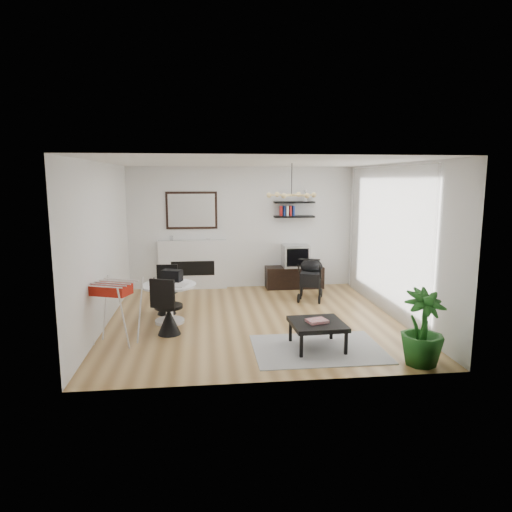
{
  "coord_description": "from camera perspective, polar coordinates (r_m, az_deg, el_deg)",
  "views": [
    {
      "loc": [
        -0.84,
        -7.64,
        2.42
      ],
      "look_at": [
        0.08,
        0.4,
        1.06
      ],
      "focal_mm": 32.0,
      "sensor_mm": 36.0,
      "label": 1
    }
  ],
  "objects": [
    {
      "name": "ceiling",
      "position": [
        7.69,
        -0.28,
        11.63
      ],
      "size": [
        5.0,
        5.0,
        0.0
      ],
      "primitive_type": "plane",
      "color": "white",
      "rests_on": "wall_back"
    },
    {
      "name": "floor",
      "position": [
        8.06,
        -0.27,
        -7.94
      ],
      "size": [
        5.0,
        5.0,
        0.0
      ],
      "primitive_type": "plane",
      "color": "olive",
      "rests_on": "ground"
    },
    {
      "name": "chair_far",
      "position": [
        8.48,
        -11.12,
        -5.27
      ],
      "size": [
        0.42,
        0.43,
        0.88
      ],
      "rotation": [
        0.0,
        0.0,
        -0.07
      ],
      "color": "black",
      "rests_on": "floor"
    },
    {
      "name": "shelf_lower",
      "position": [
        10.24,
        4.78,
        4.92
      ],
      "size": [
        0.9,
        0.25,
        0.04
      ],
      "primitive_type": "cube",
      "color": "black",
      "rests_on": "wall_back"
    },
    {
      "name": "wall_right",
      "position": [
        8.4,
        16.93,
        1.81
      ],
      "size": [
        0.0,
        5.0,
        5.0
      ],
      "primitive_type": "plane",
      "rotation": [
        1.57,
        0.0,
        -1.57
      ],
      "color": "white",
      "rests_on": "floor"
    },
    {
      "name": "magazines",
      "position": [
        6.67,
        7.63,
        -8.05
      ],
      "size": [
        0.33,
        0.29,
        0.04
      ],
      "primitive_type": "cube",
      "rotation": [
        0.0,
        0.0,
        0.28
      ],
      "color": "#BE2F3A",
      "rests_on": "coffee_table"
    },
    {
      "name": "dining_table",
      "position": [
        7.9,
        -10.82,
        -5.11
      ],
      "size": [
        0.92,
        0.92,
        0.67
      ],
      "color": "white",
      "rests_on": "floor"
    },
    {
      "name": "laptop",
      "position": [
        7.79,
        -11.67,
        -3.53
      ],
      "size": [
        0.32,
        0.21,
        0.02
      ],
      "primitive_type": "imported",
      "rotation": [
        0.0,
        0.0,
        0.05
      ],
      "color": "black",
      "rests_on": "dining_table"
    },
    {
      "name": "stroller",
      "position": [
        9.35,
        6.85,
        -3.02
      ],
      "size": [
        0.66,
        0.83,
        0.92
      ],
      "rotation": [
        0.0,
        0.0,
        -0.32
      ],
      "color": "black",
      "rests_on": "floor"
    },
    {
      "name": "chair_near",
      "position": [
        7.35,
        -10.9,
        -7.44
      ],
      "size": [
        0.49,
        0.5,
        0.93
      ],
      "rotation": [
        0.0,
        0.0,
        2.77
      ],
      "color": "black",
      "rests_on": "floor"
    },
    {
      "name": "pendant_lamp",
      "position": [
        8.09,
        4.46,
        7.6
      ],
      "size": [
        0.9,
        0.9,
        0.1
      ],
      "primitive_type": null,
      "color": "tan",
      "rests_on": "ceiling"
    },
    {
      "name": "wall_left",
      "position": [
        7.89,
        -18.64,
        1.24
      ],
      "size": [
        0.0,
        5.0,
        5.0
      ],
      "primitive_type": "plane",
      "rotation": [
        1.57,
        0.0,
        1.57
      ],
      "color": "white",
      "rests_on": "floor"
    },
    {
      "name": "coffee_table",
      "position": [
        6.7,
        7.68,
        -8.53
      ],
      "size": [
        0.78,
        0.78,
        0.38
      ],
      "rotation": [
        0.0,
        0.0,
        0.05
      ],
      "color": "black",
      "rests_on": "rug"
    },
    {
      "name": "potted_plant",
      "position": [
        6.42,
        20.09,
        -8.42
      ],
      "size": [
        0.66,
        0.66,
        1.01
      ],
      "primitive_type": "imported",
      "rotation": [
        0.0,
        0.0,
        0.18
      ],
      "color": "#1A5317",
      "rests_on": "floor"
    },
    {
      "name": "fireplace",
      "position": [
        10.21,
        -7.92,
        -0.32
      ],
      "size": [
        1.5,
        0.17,
        2.16
      ],
      "color": "white",
      "rests_on": "floor"
    },
    {
      "name": "crt_tv",
      "position": [
        10.24,
        4.96,
        0.03
      ],
      "size": [
        0.57,
        0.5,
        0.5
      ],
      "color": "silver",
      "rests_on": "tv_console"
    },
    {
      "name": "drying_rack",
      "position": [
        7.08,
        -17.33,
        -6.64
      ],
      "size": [
        0.81,
        0.78,
        0.95
      ],
      "rotation": [
        0.0,
        0.0,
        -0.37
      ],
      "color": "white",
      "rests_on": "floor"
    },
    {
      "name": "shelf_upper",
      "position": [
        10.22,
        4.81,
        6.71
      ],
      "size": [
        0.9,
        0.25,
        0.04
      ],
      "primitive_type": "cube",
      "color": "black",
      "rests_on": "wall_back"
    },
    {
      "name": "tv_console",
      "position": [
        10.34,
        4.79,
        -2.65
      ],
      "size": [
        1.29,
        0.45,
        0.48
      ],
      "primitive_type": "cube",
      "color": "black",
      "rests_on": "floor"
    },
    {
      "name": "sheer_curtain",
      "position": [
        8.55,
        15.79,
        1.99
      ],
      "size": [
        0.04,
        3.6,
        2.6
      ],
      "primitive_type": "cube",
      "color": "white",
      "rests_on": "wall_right"
    },
    {
      "name": "newspaper",
      "position": [
        7.75,
        -9.98,
        -3.59
      ],
      "size": [
        0.43,
        0.39,
        0.01
      ],
      "primitive_type": "cube",
      "rotation": [
        0.0,
        0.0,
        -0.38
      ],
      "color": "beige",
      "rests_on": "dining_table"
    },
    {
      "name": "rug",
      "position": [
        6.78,
        7.75,
        -11.41
      ],
      "size": [
        1.86,
        1.34,
        0.01
      ],
      "primitive_type": "cube",
      "color": "#ADADAD",
      "rests_on": "floor"
    },
    {
      "name": "wall_back",
      "position": [
        10.23,
        -1.81,
        3.54
      ],
      "size": [
        5.0,
        0.0,
        5.0
      ],
      "primitive_type": "plane",
      "rotation": [
        1.57,
        0.0,
        0.0
      ],
      "color": "white",
      "rests_on": "floor"
    },
    {
      "name": "black_bag",
      "position": [
        8.04,
        -10.46,
        -2.43
      ],
      "size": [
        0.38,
        0.3,
        0.2
      ],
      "primitive_type": "cube",
      "rotation": [
        0.0,
        0.0,
        -0.35
      ],
      "color": "black",
      "rests_on": "dining_table"
    },
    {
      "name": "drinking_glass",
      "position": [
        8.03,
        -12.54,
        -2.92
      ],
      "size": [
        0.06,
        0.06,
        0.09
      ],
      "primitive_type": "cylinder",
      "color": "white",
      "rests_on": "dining_table"
    }
  ]
}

